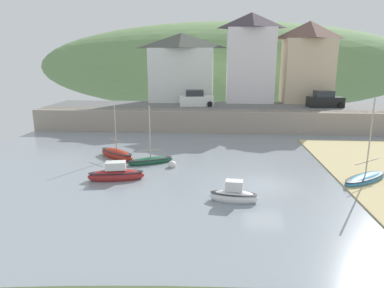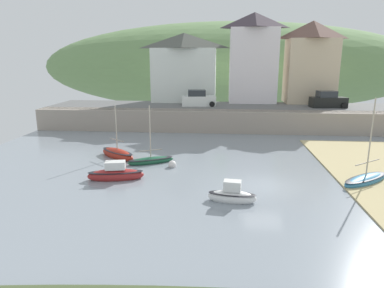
{
  "view_description": "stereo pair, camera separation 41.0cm",
  "coord_description": "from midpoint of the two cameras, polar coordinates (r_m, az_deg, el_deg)",
  "views": [
    {
      "loc": [
        -3.21,
        -21.63,
        8.01
      ],
      "look_at": [
        -5.04,
        3.67,
        1.76
      ],
      "focal_mm": 32.45,
      "sensor_mm": 36.0,
      "label": 1
    },
    {
      "loc": [
        -2.8,
        -21.59,
        8.01
      ],
      "look_at": [
        -5.04,
        3.67,
        1.76
      ],
      "focal_mm": 32.45,
      "sensor_mm": 36.0,
      "label": 2
    }
  ],
  "objects": [
    {
      "name": "parked_car_by_wall",
      "position": [
        44.4,
        20.75,
        6.74
      ],
      "size": [
        4.27,
        2.17,
        1.95
      ],
      "rotation": [
        0.0,
        0.0,
        0.12
      ],
      "color": "black",
      "rests_on": "ground"
    },
    {
      "name": "waterfront_building_left",
      "position": [
        47.09,
        -1.99,
        12.5
      ],
      "size": [
        8.63,
        4.59,
        8.88
      ],
      "color": "silver",
      "rests_on": "ground"
    },
    {
      "name": "motorboat_with_cabin",
      "position": [
        24.24,
        -12.83,
        -4.9
      ],
      "size": [
        3.95,
        1.84,
        1.48
      ],
      "rotation": [
        0.0,
        0.0,
        0.2
      ],
      "color": "maroon",
      "rests_on": "ground"
    },
    {
      "name": "sailboat_blue_trim",
      "position": [
        25.81,
        26.15,
        -5.12
      ],
      "size": [
        4.08,
        3.53,
        5.8
      ],
      "rotation": [
        0.0,
        0.0,
        0.66
      ],
      "color": "teal",
      "rests_on": "ground"
    },
    {
      "name": "waterfront_building_right",
      "position": [
        48.16,
        18.22,
        12.71
      ],
      "size": [
        6.34,
        4.94,
        10.25
      ],
      "color": "beige",
      "rests_on": "ground"
    },
    {
      "name": "dinghy_open_wooden",
      "position": [
        29.5,
        -12.65,
        -1.64
      ],
      "size": [
        3.82,
        3.34,
        4.56
      ],
      "rotation": [
        0.0,
        0.0,
        -0.66
      ],
      "color": "#A22719",
      "rests_on": "ground"
    },
    {
      "name": "ground",
      "position": [
        15.04,
        21.67,
        -18.69
      ],
      "size": [
        48.0,
        41.0,
        0.61
      ],
      "color": "gray"
    },
    {
      "name": "sailboat_white_hull",
      "position": [
        20.31,
        6.31,
        -8.39
      ],
      "size": [
        2.89,
        1.25,
        1.45
      ],
      "rotation": [
        0.0,
        0.0,
        -0.12
      ],
      "color": "white",
      "rests_on": "ground"
    },
    {
      "name": "mooring_buoy",
      "position": [
        26.42,
        -3.72,
        -3.42
      ],
      "size": [
        0.62,
        0.62,
        0.62
      ],
      "color": "silver",
      "rests_on": "ground"
    },
    {
      "name": "quay_seawall",
      "position": [
        39.79,
        8.44,
        4.06
      ],
      "size": [
        48.0,
        9.4,
        2.4
      ],
      "color": "gray",
      "rests_on": "ground"
    },
    {
      "name": "sailboat_tall_mast",
      "position": [
        27.54,
        -7.24,
        -2.69
      ],
      "size": [
        3.72,
        2.53,
        4.7
      ],
      "rotation": [
        0.0,
        0.0,
        0.47
      ],
      "color": "#1B5337",
      "rests_on": "ground"
    },
    {
      "name": "hillside_backdrop",
      "position": [
        76.85,
        5.65,
        12.54
      ],
      "size": [
        80.0,
        44.0,
        18.18
      ],
      "color": "#678B53",
      "rests_on": "ground"
    },
    {
      "name": "parked_car_near_slipway",
      "position": [
        42.67,
        0.4,
        7.37
      ],
      "size": [
        4.26,
        2.15,
        1.95
      ],
      "rotation": [
        0.0,
        0.0,
        0.11
      ],
      "color": "white",
      "rests_on": "ground"
    },
    {
      "name": "waterfront_building_centre",
      "position": [
        46.98,
        9.33,
        13.84
      ],
      "size": [
        6.32,
        4.65,
        11.32
      ],
      "color": "white",
      "rests_on": "ground"
    }
  ]
}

